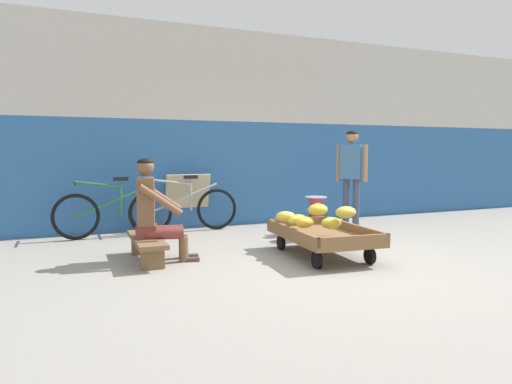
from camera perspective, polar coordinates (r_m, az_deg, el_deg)
ground_plane at (r=5.07m, az=9.21°, el=-8.96°), size 80.00×80.00×0.00m
back_wall at (r=7.87m, az=-3.56°, el=7.64°), size 16.00×0.30×3.18m
banana_cart at (r=5.51m, az=8.06°, el=-5.29°), size 0.96×1.50×0.36m
banana_pile at (r=5.38m, az=6.94°, el=-3.06°), size 0.60×1.04×0.26m
low_bench at (r=5.36m, az=-13.09°, el=-6.10°), size 0.34×1.11×0.27m
vendor_seated at (r=5.30m, az=-12.22°, el=-2.17°), size 0.72×0.57×1.14m
plastic_crate at (r=6.62m, az=7.23°, el=-4.37°), size 0.36×0.28×0.30m
weighing_scale at (r=6.58m, az=7.27°, el=-1.76°), size 0.30×0.30×0.29m
bicycle_near_left at (r=6.95m, az=-16.84°, el=-2.41°), size 1.66×0.48×0.86m
bicycle_far_left at (r=7.23m, az=-8.67°, el=-1.99°), size 1.66×0.48×0.86m
sign_board at (r=7.52m, az=-8.35°, el=-1.13°), size 0.70×0.29×0.87m
customer_adult at (r=7.31m, az=11.50°, el=2.76°), size 0.35×0.41×1.53m
shopping_bag at (r=6.15m, az=9.33°, el=-5.39°), size 0.18×0.12×0.24m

